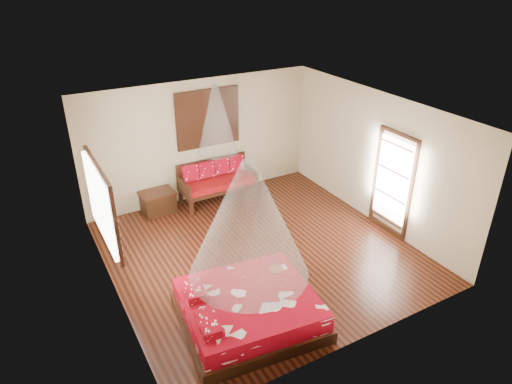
{
  "coord_description": "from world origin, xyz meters",
  "views": [
    {
      "loc": [
        -3.68,
        -6.43,
        5.1
      ],
      "look_at": [
        0.08,
        0.3,
        1.15
      ],
      "focal_mm": 32.0,
      "sensor_mm": 36.0,
      "label": 1
    }
  ],
  "objects": [
    {
      "name": "wine_tray",
      "position": [
        -0.4,
        -1.23,
        0.55
      ],
      "size": [
        0.24,
        0.24,
        0.19
      ],
      "rotation": [
        0.0,
        0.0,
        0.35
      ],
      "color": "brown",
      "rests_on": "bed"
    },
    {
      "name": "mosquito_net_main",
      "position": [
        -1.11,
        -1.6,
        1.85
      ],
      "size": [
        1.77,
        1.77,
        1.8
      ],
      "primitive_type": "cone",
      "color": "white",
      "rests_on": "ceiling"
    },
    {
      "name": "window_left",
      "position": [
        -2.71,
        0.2,
        1.7
      ],
      "size": [
        0.1,
        1.74,
        1.34
      ],
      "color": "black",
      "rests_on": "wall_left"
    },
    {
      "name": "glazed_door",
      "position": [
        2.72,
        -0.6,
        1.07
      ],
      "size": [
        0.08,
        1.02,
        2.16
      ],
      "color": "black",
      "rests_on": "floor"
    },
    {
      "name": "shutter_panel",
      "position": [
        0.19,
        2.72,
        1.9
      ],
      "size": [
        1.52,
        0.06,
        1.32
      ],
      "color": "black",
      "rests_on": "wall_back"
    },
    {
      "name": "bed",
      "position": [
        -1.12,
        -1.6,
        0.25
      ],
      "size": [
        2.26,
        2.09,
        0.64
      ],
      "rotation": [
        0.0,
        0.0,
        -0.11
      ],
      "color": "black",
      "rests_on": "floor"
    },
    {
      "name": "room",
      "position": [
        0.0,
        0.0,
        1.4
      ],
      "size": [
        5.54,
        5.54,
        2.84
      ],
      "color": "black",
      "rests_on": "ground"
    },
    {
      "name": "storage_chest",
      "position": [
        -1.22,
        2.45,
        0.26
      ],
      "size": [
        0.77,
        0.58,
        0.51
      ],
      "rotation": [
        0.0,
        0.0,
        0.05
      ],
      "color": "black",
      "rests_on": "floor"
    },
    {
      "name": "daybed",
      "position": [
        0.19,
        2.38,
        0.52
      ],
      "size": [
        1.75,
        0.78,
        0.94
      ],
      "color": "black",
      "rests_on": "floor"
    },
    {
      "name": "mosquito_net_daybed",
      "position": [
        0.19,
        2.25,
        2.0
      ],
      "size": [
        0.88,
        0.88,
        1.5
      ],
      "primitive_type": "cone",
      "color": "white",
      "rests_on": "ceiling"
    }
  ]
}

